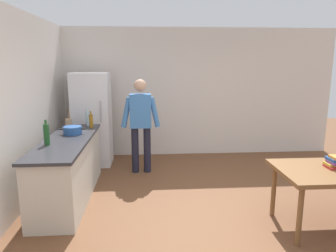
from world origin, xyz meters
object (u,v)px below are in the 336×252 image
(cooking_pot, at_px, (73,130))
(utensil_jar, at_px, (69,122))
(bottle_wine_green, at_px, (46,134))
(bottle_water_clear, at_px, (88,118))
(person, at_px, (141,120))
(refrigerator, at_px, (92,119))
(bottle_oil_amber, at_px, (91,121))

(cooking_pot, bearing_deg, utensil_jar, 108.87)
(bottle_wine_green, distance_m, bottle_water_clear, 1.33)
(person, height_order, bottle_water_clear, person)
(refrigerator, height_order, utensil_jar, refrigerator)
(utensil_jar, height_order, bottle_wine_green, bottle_wine_green)
(utensil_jar, height_order, bottle_water_clear, utensil_jar)
(bottle_wine_green, bearing_deg, person, 47.31)
(refrigerator, height_order, person, refrigerator)
(cooking_pot, xyz_separation_m, utensil_jar, (-0.20, 0.58, 0.02))
(refrigerator, distance_m, bottle_wine_green, 1.92)
(cooking_pot, distance_m, bottle_wine_green, 0.66)
(cooking_pot, bearing_deg, person, 34.66)
(refrigerator, relative_size, bottle_oil_amber, 6.43)
(refrigerator, bearing_deg, bottle_wine_green, -98.56)
(bottle_oil_amber, bearing_deg, cooking_pot, -112.39)
(cooking_pot, bearing_deg, bottle_wine_green, -107.67)
(utensil_jar, xyz_separation_m, bottle_wine_green, (-0.00, -1.20, 0.07))
(bottle_wine_green, bearing_deg, bottle_oil_amber, 70.22)
(cooking_pot, distance_m, utensil_jar, 0.61)
(bottle_water_clear, bearing_deg, person, 3.08)
(utensil_jar, bearing_deg, bottle_water_clear, 16.46)
(cooking_pot, bearing_deg, bottle_oil_amber, 67.61)
(bottle_wine_green, bearing_deg, bottle_water_clear, 76.50)
(bottle_water_clear, bearing_deg, bottle_wine_green, -103.50)
(person, bearing_deg, utensil_jar, -173.49)
(utensil_jar, distance_m, bottle_oil_amber, 0.41)
(bottle_wine_green, distance_m, bottle_oil_amber, 1.18)
(cooking_pot, xyz_separation_m, bottle_oil_amber, (0.20, 0.49, 0.06))
(utensil_jar, bearing_deg, person, 6.51)
(utensil_jar, bearing_deg, refrigerator, 67.77)
(refrigerator, height_order, bottle_water_clear, refrigerator)
(cooking_pot, relative_size, bottle_oil_amber, 1.43)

